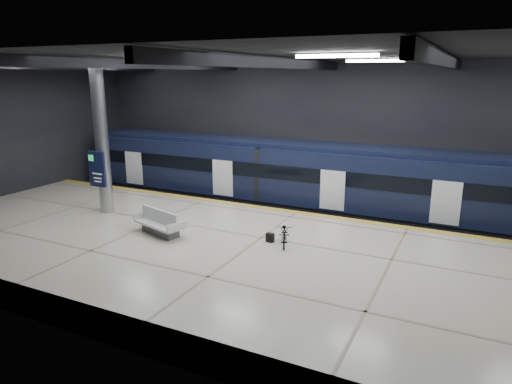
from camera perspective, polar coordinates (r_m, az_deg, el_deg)
The scene contains 10 objects.
ground at distance 19.28m, azimuth 2.00°, elevation -7.84°, with size 30.00×30.00×0.00m, color black.
room_shell at distance 17.91m, azimuth 2.17°, elevation 9.34°, with size 30.10×16.10×8.05m.
platform at distance 16.99m, azimuth -1.48°, elevation -9.01°, with size 30.00×11.00×1.10m, color beige.
safety_strip at distance 21.30m, azimuth 5.06°, elevation -2.53°, with size 30.00×0.40×0.01m, color gold.
rails at distance 24.08m, azimuth 7.38°, elevation -3.13°, with size 30.00×1.52×0.16m.
train at distance 23.53m, azimuth 7.72°, elevation 1.44°, with size 29.40×2.84×3.79m.
bench at distance 18.69m, azimuth -11.89°, elevation -4.12°, with size 2.48×1.57×1.02m.
bicycle at distance 17.21m, azimuth 3.60°, elevation -5.21°, with size 0.57×1.64×0.86m, color #99999E.
pannier_bag at distance 17.52m, azimuth 1.76°, elevation -5.71°, with size 0.30×0.18×0.35m, color black.
info_column at distance 21.76m, azimuth -18.79°, elevation 6.17°, with size 0.90×0.78×6.90m.
Camera 1 is at (7.24, -16.29, 7.33)m, focal length 32.00 mm.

